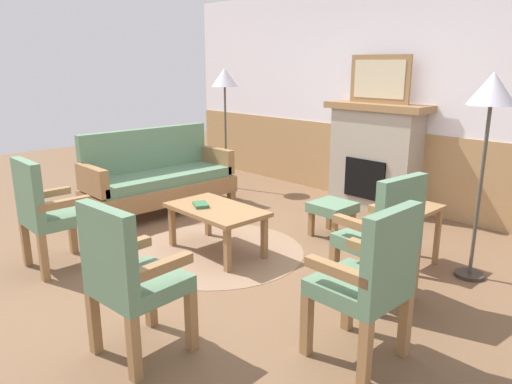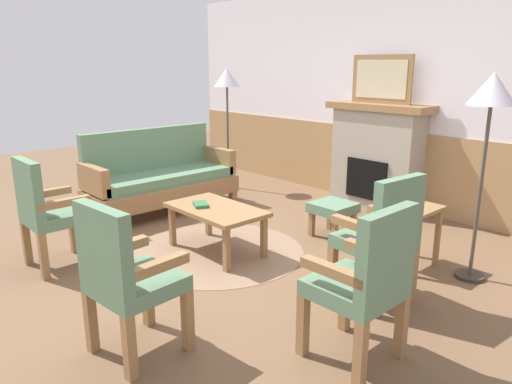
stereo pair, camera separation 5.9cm
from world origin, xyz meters
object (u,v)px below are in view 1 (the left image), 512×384
object	(u,v)px
framed_picture	(380,79)
footstool	(332,210)
couch	(159,179)
coffee_table	(216,213)
armchair_by_window_left	(369,277)
armchair_front_left	(46,209)
armchair_near_fireplace	(384,233)
floor_lamp_by_chairs	(491,102)
book_on_table	(201,205)
floor_lamp_by_couch	(225,85)
armchair_front_center	(129,274)
side_table	(410,218)
fireplace	(375,155)

from	to	relation	value
framed_picture	footstool	distance (m)	1.80
couch	coffee_table	world-z (taller)	couch
armchair_by_window_left	armchair_front_left	bearing A→B (deg)	-162.09
framed_picture	armchair_near_fireplace	xyz separation A→B (m)	(1.45, -2.07, -1.02)
floor_lamp_by_chairs	armchair_by_window_left	bearing A→B (deg)	-87.55
book_on_table	footstool	world-z (taller)	book_on_table
couch	floor_lamp_by_couch	bearing A→B (deg)	104.41
armchair_front_center	side_table	bearing A→B (deg)	80.52
couch	coffee_table	distance (m)	1.54
armchair_front_center	book_on_table	bearing A→B (deg)	129.30
fireplace	coffee_table	world-z (taller)	fireplace
footstool	armchair_by_window_left	bearing A→B (deg)	-46.69
fireplace	armchair_by_window_left	world-z (taller)	fireplace
armchair_front_center	floor_lamp_by_couch	size ratio (longest dim) A/B	0.58
couch	armchair_front_left	world-z (taller)	same
couch	armchair_front_center	bearing A→B (deg)	-35.23
armchair_front_center	armchair_near_fireplace	bearing A→B (deg)	70.01
framed_picture	coffee_table	world-z (taller)	framed_picture
book_on_table	floor_lamp_by_couch	xyz separation A→B (m)	(-1.72, 1.74, 1.00)
armchair_front_left	floor_lamp_by_chairs	bearing A→B (deg)	44.04
armchair_front_left	book_on_table	bearing A→B (deg)	65.24
fireplace	armchair_front_center	size ratio (longest dim) A/B	1.33
coffee_table	footstool	xyz separation A→B (m)	(0.48, 1.14, -0.10)
coffee_table	armchair_near_fireplace	bearing A→B (deg)	10.54
fireplace	side_table	distance (m)	1.82
armchair_by_window_left	armchair_front_left	distance (m)	2.79
framed_picture	coffee_table	xyz separation A→B (m)	(-0.15, -2.37, -1.17)
footstool	coffee_table	bearing A→B (deg)	-112.54
couch	footstool	xyz separation A→B (m)	(1.98, 0.82, -0.11)
fireplace	book_on_table	size ratio (longest dim) A/B	6.93
coffee_table	armchair_front_center	xyz separation A→B (m)	(0.97, -1.43, 0.15)
footstool	armchair_by_window_left	distance (m)	2.18
couch	side_table	world-z (taller)	couch
framed_picture	armchair_front_center	bearing A→B (deg)	-77.75
framed_picture	side_table	world-z (taller)	framed_picture
fireplace	armchair_near_fireplace	size ratio (longest dim) A/B	1.33
footstool	armchair_near_fireplace	distance (m)	1.43
armchair_by_window_left	floor_lamp_by_chairs	size ratio (longest dim) A/B	0.58
footstool	side_table	world-z (taller)	side_table
floor_lamp_by_couch	coffee_table	bearing A→B (deg)	-41.86
armchair_front_left	floor_lamp_by_couch	distance (m)	3.29
armchair_by_window_left	side_table	distance (m)	1.60
book_on_table	side_table	xyz separation A→B (m)	(1.52, 1.14, -0.02)
side_table	armchair_near_fireplace	bearing A→B (deg)	-74.40
couch	floor_lamp_by_chairs	distance (m)	3.67
fireplace	floor_lamp_by_chairs	world-z (taller)	floor_lamp_by_chairs
side_table	floor_lamp_by_chairs	distance (m)	1.14
framed_picture	floor_lamp_by_chairs	xyz separation A→B (m)	(1.75, -1.16, -0.11)
armchair_front_left	fireplace	bearing A→B (deg)	77.12
book_on_table	armchair_by_window_left	size ratio (longest dim) A/B	0.19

